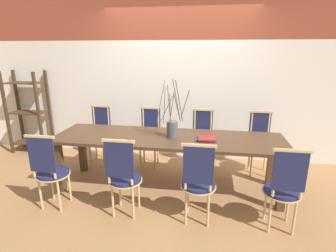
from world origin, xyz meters
name	(u,v)px	position (x,y,z in m)	size (l,w,h in m)	color
ground_plane	(168,187)	(0.00, 0.00, 0.00)	(16.00, 16.00, 0.00)	#9E7047
wall_rear	(180,65)	(0.00, 1.21, 1.60)	(12.00, 0.06, 3.20)	white
dining_table	(168,143)	(0.00, 0.00, 0.65)	(3.02, 0.85, 0.74)	#4C3321
chair_near_leftend	(50,169)	(-1.28, -0.70, 0.51)	(0.39, 0.39, 0.96)	#1E234C
chair_near_left	(123,175)	(-0.39, -0.70, 0.51)	(0.39, 0.39, 0.96)	#1E234C
chair_near_center	(198,181)	(0.44, -0.70, 0.51)	(0.39, 0.39, 0.96)	#1E234C
chair_near_right	(284,187)	(1.31, -0.70, 0.51)	(0.39, 0.39, 0.96)	#1E234C
chair_far_leftend	(100,133)	(-1.27, 0.70, 0.51)	(0.39, 0.39, 0.96)	#1E234C
chair_far_left	(150,136)	(-0.41, 0.70, 0.51)	(0.39, 0.39, 0.96)	#1E234C
chair_far_center	(202,138)	(0.43, 0.70, 0.51)	(0.39, 0.39, 0.96)	#1E234C
chair_far_right	(260,141)	(1.30, 0.70, 0.51)	(0.39, 0.39, 0.96)	#1E234C
vase_centerpiece	(172,128)	(0.06, -0.01, 0.87)	(0.41, 0.36, 0.77)	#4C5156
book_stack	(206,139)	(0.50, -0.04, 0.76)	(0.26, 0.23, 0.03)	#234C8C
shelving_rack	(29,113)	(-2.73, 0.96, 0.74)	(0.68, 0.37, 1.49)	#422D1E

